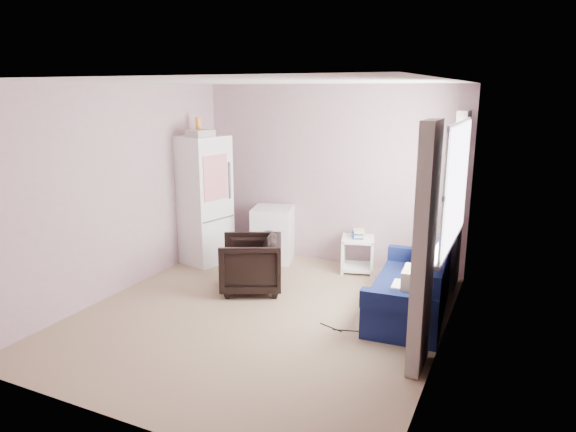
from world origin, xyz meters
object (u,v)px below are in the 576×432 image
Objects in this scene: fridge at (203,199)px; washing_machine at (273,233)px; armchair at (251,261)px; sofa at (414,291)px; side_table at (358,252)px.

washing_machine is (0.89, 0.45, -0.51)m from fridge.
washing_machine is at bearing 167.78° from armchair.
sofa is (3.14, -0.58, -0.65)m from fridge.
armchair is at bearing 179.67° from sofa.
fridge is 3.26m from sofa.
fridge is 1.11m from washing_machine.
fridge is (-1.16, 0.71, 0.55)m from armchair.
fridge is 2.30m from side_table.
armchair is 0.44× the size of sofa.
washing_machine is 2.48m from sofa.
fridge is 1.20× the size of sofa.
side_table is (0.99, 1.22, -0.10)m from armchair.
washing_machine is 0.46× the size of sofa.
armchair is 1.27× the size of side_table.
side_table is (1.26, 0.07, -0.13)m from washing_machine.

